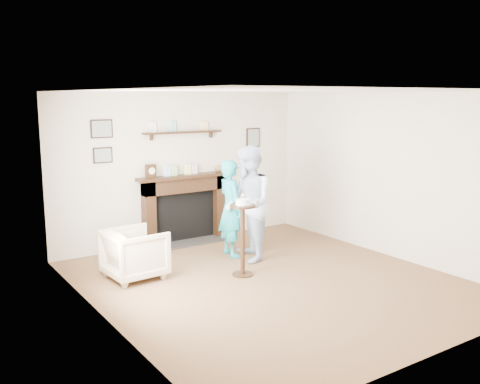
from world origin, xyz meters
The scene contains 6 objects.
ground centered at (0.00, 0.00, 0.00)m, with size 5.00×5.00×0.00m, color brown.
room_shell centered at (0.00, 0.69, 1.62)m, with size 4.54×5.02×2.52m.
armchair centered at (-1.43, 1.16, 0.00)m, with size 0.73×0.75×0.68m, color #BAAF8A.
man centered at (0.30, 0.97, 0.00)m, with size 0.84×0.65×1.73m, color silver.
woman centered at (0.21, 1.31, 0.00)m, with size 0.54×0.36×1.49m, color #22B6C1.
pedestal_table centered at (-0.16, 0.44, 0.70)m, with size 0.35×0.35×1.14m.
Camera 1 is at (-4.12, -5.41, 2.43)m, focal length 40.00 mm.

